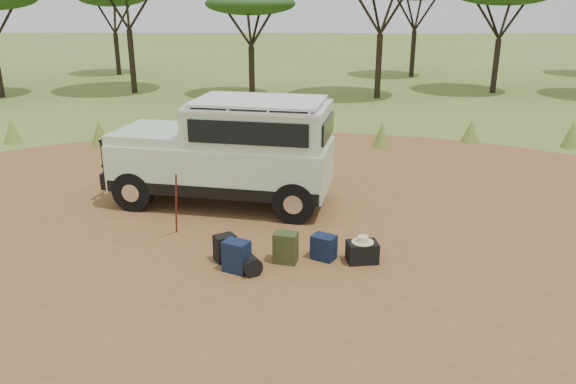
{
  "coord_description": "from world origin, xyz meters",
  "views": [
    {
      "loc": [
        0.53,
        -9.06,
        4.5
      ],
      "look_at": [
        0.24,
        1.04,
        1.0
      ],
      "focal_mm": 35.0,
      "sensor_mm": 36.0,
      "label": 1
    }
  ],
  "objects_px": {
    "walking_staff": "(176,205)",
    "duffel_navy": "(324,247)",
    "hard_case": "(362,252)",
    "backpack_navy": "(237,256)",
    "backpack_olive": "(286,248)",
    "safari_vehicle": "(230,154)",
    "backpack_black": "(225,248)"
  },
  "relations": [
    {
      "from": "walking_staff",
      "to": "duffel_navy",
      "type": "xyz_separation_m",
      "value": [
        2.85,
        -0.89,
        -0.47
      ]
    },
    {
      "from": "walking_staff",
      "to": "backpack_navy",
      "type": "bearing_deg",
      "value": -67.44
    },
    {
      "from": "backpack_olive",
      "to": "backpack_black",
      "type": "bearing_deg",
      "value": -169.37
    },
    {
      "from": "backpack_navy",
      "to": "backpack_olive",
      "type": "distance_m",
      "value": 0.92
    },
    {
      "from": "backpack_navy",
      "to": "hard_case",
      "type": "xyz_separation_m",
      "value": [
        2.21,
        0.43,
        -0.09
      ]
    },
    {
      "from": "backpack_olive",
      "to": "hard_case",
      "type": "xyz_separation_m",
      "value": [
        1.38,
        0.06,
        -0.09
      ]
    },
    {
      "from": "walking_staff",
      "to": "backpack_navy",
      "type": "xyz_separation_m",
      "value": [
        1.33,
        -1.41,
        -0.42
      ]
    },
    {
      "from": "walking_staff",
      "to": "hard_case",
      "type": "distance_m",
      "value": 3.71
    },
    {
      "from": "safari_vehicle",
      "to": "backpack_black",
      "type": "bearing_deg",
      "value": -75.0
    },
    {
      "from": "backpack_navy",
      "to": "backpack_olive",
      "type": "bearing_deg",
      "value": 49.3
    },
    {
      "from": "safari_vehicle",
      "to": "backpack_olive",
      "type": "height_order",
      "value": "safari_vehicle"
    },
    {
      "from": "safari_vehicle",
      "to": "backpack_navy",
      "type": "distance_m",
      "value": 3.57
    },
    {
      "from": "walking_staff",
      "to": "duffel_navy",
      "type": "relative_size",
      "value": 3.23
    },
    {
      "from": "hard_case",
      "to": "safari_vehicle",
      "type": "bearing_deg",
      "value": 123.82
    },
    {
      "from": "duffel_navy",
      "to": "backpack_olive",
      "type": "bearing_deg",
      "value": -138.39
    },
    {
      "from": "backpack_olive",
      "to": "hard_case",
      "type": "bearing_deg",
      "value": 15.27
    },
    {
      "from": "duffel_navy",
      "to": "backpack_navy",
      "type": "bearing_deg",
      "value": -131.97
    },
    {
      "from": "backpack_black",
      "to": "safari_vehicle",
      "type": "bearing_deg",
      "value": 62.68
    },
    {
      "from": "backpack_navy",
      "to": "duffel_navy",
      "type": "relative_size",
      "value": 1.22
    },
    {
      "from": "walking_staff",
      "to": "backpack_navy",
      "type": "height_order",
      "value": "walking_staff"
    },
    {
      "from": "duffel_navy",
      "to": "hard_case",
      "type": "distance_m",
      "value": 0.7
    },
    {
      "from": "backpack_navy",
      "to": "backpack_black",
      "type": "bearing_deg",
      "value": 147.33
    },
    {
      "from": "walking_staff",
      "to": "hard_case",
      "type": "height_order",
      "value": "walking_staff"
    },
    {
      "from": "backpack_olive",
      "to": "duffel_navy",
      "type": "relative_size",
      "value": 1.24
    },
    {
      "from": "backpack_navy",
      "to": "safari_vehicle",
      "type": "bearing_deg",
      "value": 123.99
    },
    {
      "from": "safari_vehicle",
      "to": "backpack_black",
      "type": "xyz_separation_m",
      "value": [
        0.26,
        -3.0,
        -0.93
      ]
    },
    {
      "from": "backpack_navy",
      "to": "duffel_navy",
      "type": "bearing_deg",
      "value": 44.37
    },
    {
      "from": "safari_vehicle",
      "to": "hard_case",
      "type": "distance_m",
      "value": 4.16
    },
    {
      "from": "backpack_black",
      "to": "backpack_navy",
      "type": "xyz_separation_m",
      "value": [
        0.26,
        -0.41,
        0.04
      ]
    },
    {
      "from": "backpack_black",
      "to": "hard_case",
      "type": "distance_m",
      "value": 2.47
    },
    {
      "from": "walking_staff",
      "to": "duffel_navy",
      "type": "height_order",
      "value": "walking_staff"
    },
    {
      "from": "backpack_navy",
      "to": "duffel_navy",
      "type": "distance_m",
      "value": 1.61
    }
  ]
}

